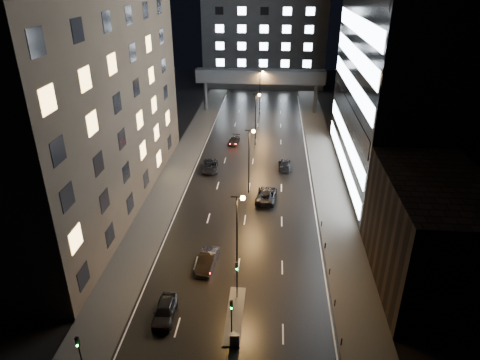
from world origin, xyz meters
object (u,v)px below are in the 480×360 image
at_px(car_away_c, 210,166).
at_px(car_away_d, 234,141).
at_px(car_toward_a, 266,195).
at_px(utility_cabinet, 234,339).
at_px(car_away_b, 207,261).
at_px(car_toward_b, 285,164).
at_px(car_away_a, 165,311).

height_order(car_away_c, car_away_d, car_away_c).
bearing_deg(car_toward_a, utility_cabinet, 90.45).
bearing_deg(utility_cabinet, car_away_c, 97.00).
relative_size(car_away_c, utility_cabinet, 4.52).
height_order(car_away_b, car_toward_b, car_away_b).
bearing_deg(car_away_c, car_toward_a, -51.13).
relative_size(car_away_a, car_toward_b, 0.93).
bearing_deg(car_toward_a, car_away_b, 73.92).
xyz_separation_m(car_away_a, car_away_d, (2.27, 47.15, -0.17)).
distance_m(car_away_d, car_toward_a, 23.50).
height_order(car_away_a, car_toward_a, car_toward_a).
relative_size(car_away_d, car_toward_b, 0.86).
xyz_separation_m(car_away_a, utility_cabinet, (7.06, -2.93, -0.06)).
xyz_separation_m(car_away_b, car_toward_a, (6.29, 16.45, 0.00)).
relative_size(car_away_b, car_toward_a, 0.84).
relative_size(car_away_a, car_away_b, 0.96).
distance_m(car_away_c, utility_cabinet, 38.06).
distance_m(car_away_b, car_away_c, 26.35).
distance_m(car_away_a, car_away_c, 34.37).
bearing_deg(car_away_d, utility_cabinet, -76.87).
bearing_deg(car_away_c, car_away_d, 71.34).
relative_size(car_away_b, car_toward_b, 0.97).
height_order(car_away_d, car_toward_b, car_toward_b).
xyz_separation_m(car_away_b, car_away_d, (-0.62, 38.91, -0.18)).
distance_m(car_away_b, car_toward_a, 17.61).
distance_m(car_away_c, car_toward_a, 13.72).
relative_size(car_away_c, car_toward_a, 0.91).
height_order(car_away_b, utility_cabinet, car_away_b).
distance_m(car_away_b, utility_cabinet, 11.92).
bearing_deg(car_away_d, car_away_a, -85.09).
bearing_deg(car_away_d, car_toward_b, -40.79).
height_order(car_away_a, utility_cabinet, car_away_a).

